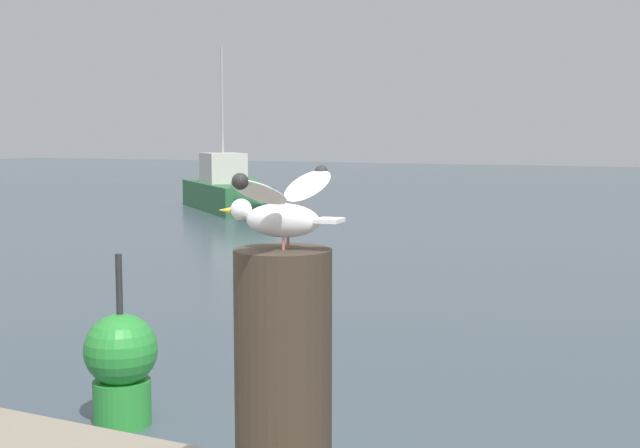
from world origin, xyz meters
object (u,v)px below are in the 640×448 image
seagull (281,207)px  boat_green (231,193)px  mooring_post (283,378)px  channel_buoy (121,364)px

seagull → boat_green: 21.72m
mooring_post → seagull: seagull is taller
mooring_post → seagull: bearing=-174.4°
channel_buoy → boat_green: bearing=119.4°
boat_green → channel_buoy: size_ratio=4.06×
seagull → mooring_post: bearing=5.6°
seagull → boat_green: size_ratio=0.12×
mooring_post → channel_buoy: size_ratio=0.58×
boat_green → channel_buoy: (8.75, -15.52, -0.07)m
seagull → boat_green: boat_green is taller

